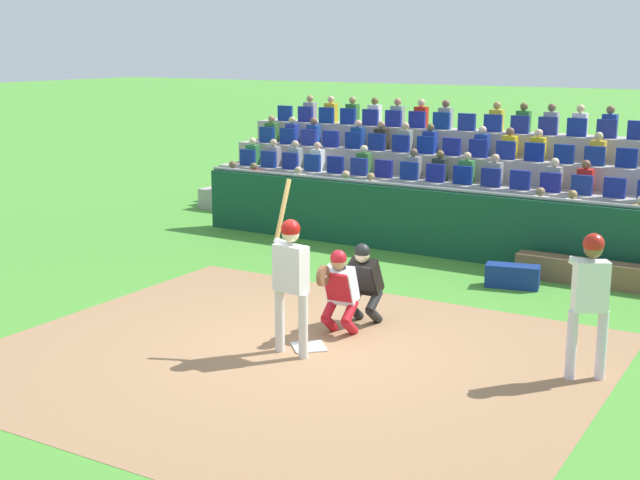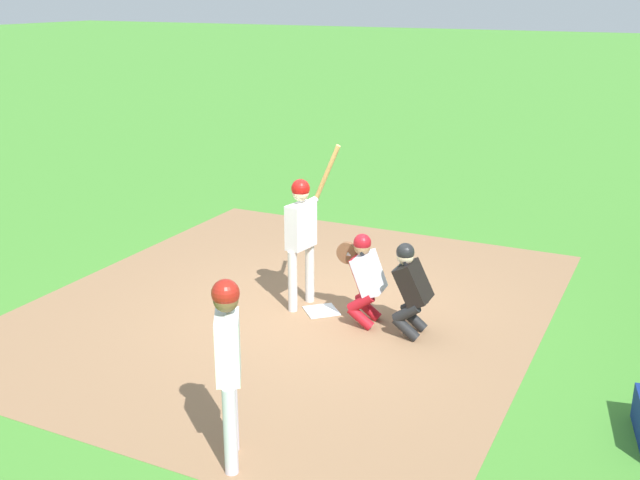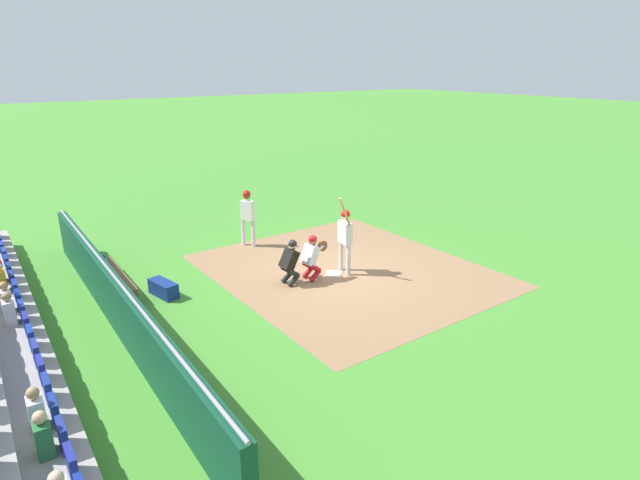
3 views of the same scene
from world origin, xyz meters
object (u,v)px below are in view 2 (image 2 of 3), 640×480
at_px(catcher_crouching, 365,274).
at_px(on_deck_batter, 228,352).
at_px(home_plate_marker, 322,311).
at_px(batter_at_plate, 302,228).
at_px(home_plate_umpire, 410,285).

relative_size(catcher_crouching, on_deck_batter, 0.69).
relative_size(home_plate_marker, batter_at_plate, 0.19).
xyz_separation_m(home_plate_marker, batter_at_plate, (0.07, 0.35, 1.17)).
relative_size(batter_at_plate, on_deck_batter, 1.25).
bearing_deg(on_deck_batter, catcher_crouching, 2.88).
distance_m(catcher_crouching, on_deck_batter, 3.53).
bearing_deg(catcher_crouching, batter_at_plate, 82.25).
bearing_deg(on_deck_batter, home_plate_umpire, -8.12).
bearing_deg(batter_at_plate, home_plate_umpire, -96.34).
bearing_deg(home_plate_umpire, on_deck_batter, 171.88).
xyz_separation_m(catcher_crouching, home_plate_umpire, (-0.05, -0.67, -0.03)).
bearing_deg(home_plate_umpire, batter_at_plate, 83.66).
bearing_deg(on_deck_batter, home_plate_marker, 13.61).
bearing_deg(on_deck_batter, batter_at_plate, 18.39).
bearing_deg(batter_at_plate, catcher_crouching, -97.75).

